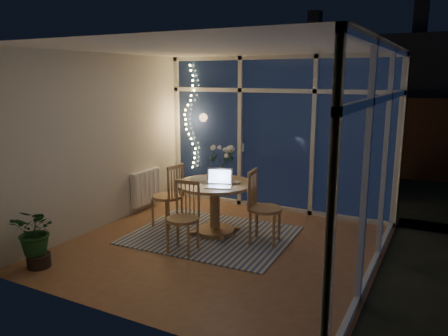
% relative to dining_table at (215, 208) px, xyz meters
% --- Properties ---
extents(floor, '(4.00, 4.00, 0.00)m').
position_rel_dining_table_xyz_m(floor, '(0.32, -0.42, -0.38)').
color(floor, brown).
rests_on(floor, ground).
extents(ceiling, '(4.00, 4.00, 0.00)m').
position_rel_dining_table_xyz_m(ceiling, '(0.32, -0.42, 2.22)').
color(ceiling, silver).
rests_on(ceiling, wall_back).
extents(wall_back, '(4.00, 0.04, 2.60)m').
position_rel_dining_table_xyz_m(wall_back, '(0.32, 1.58, 0.92)').
color(wall_back, beige).
rests_on(wall_back, floor).
extents(wall_front, '(4.00, 0.04, 2.60)m').
position_rel_dining_table_xyz_m(wall_front, '(0.32, -2.42, 0.92)').
color(wall_front, beige).
rests_on(wall_front, floor).
extents(wall_left, '(0.04, 4.00, 2.60)m').
position_rel_dining_table_xyz_m(wall_left, '(-1.68, -0.42, 0.92)').
color(wall_left, beige).
rests_on(wall_left, floor).
extents(wall_right, '(0.04, 4.00, 2.60)m').
position_rel_dining_table_xyz_m(wall_right, '(2.32, -0.42, 0.92)').
color(wall_right, beige).
rests_on(wall_right, floor).
extents(window_wall_back, '(4.00, 0.10, 2.60)m').
position_rel_dining_table_xyz_m(window_wall_back, '(0.32, 1.54, 0.92)').
color(window_wall_back, silver).
rests_on(window_wall_back, floor).
extents(window_wall_right, '(0.10, 4.00, 2.60)m').
position_rel_dining_table_xyz_m(window_wall_right, '(2.28, -0.42, 0.92)').
color(window_wall_right, silver).
rests_on(window_wall_right, floor).
extents(radiator, '(0.10, 0.70, 0.58)m').
position_rel_dining_table_xyz_m(radiator, '(-1.62, 0.48, 0.02)').
color(radiator, white).
rests_on(radiator, wall_left).
extents(fairy_lights, '(0.24, 0.10, 1.85)m').
position_rel_dining_table_xyz_m(fairy_lights, '(-1.33, 1.46, 1.14)').
color(fairy_lights, '#F2CD60').
rests_on(fairy_lights, window_wall_back).
extents(garden_patio, '(12.00, 6.00, 0.10)m').
position_rel_dining_table_xyz_m(garden_patio, '(0.82, 4.58, -0.44)').
color(garden_patio, black).
rests_on(garden_patio, ground).
extents(garden_fence, '(11.00, 0.08, 1.80)m').
position_rel_dining_table_xyz_m(garden_fence, '(0.32, 5.08, 0.52)').
color(garden_fence, '#3B2815').
rests_on(garden_fence, ground).
extents(neighbour_roof, '(7.00, 3.00, 2.20)m').
position_rel_dining_table_xyz_m(neighbour_roof, '(0.62, 8.08, 1.82)').
color(neighbour_roof, '#2E3037').
rests_on(neighbour_roof, ground).
extents(garden_shrubs, '(0.90, 0.90, 0.90)m').
position_rel_dining_table_xyz_m(garden_shrubs, '(-0.48, 2.98, 0.07)').
color(garden_shrubs, black).
rests_on(garden_shrubs, ground).
extents(rug, '(2.31, 1.89, 0.01)m').
position_rel_dining_table_xyz_m(rug, '(0.00, -0.10, -0.38)').
color(rug, beige).
rests_on(rug, floor).
extents(dining_table, '(1.17, 1.17, 0.76)m').
position_rel_dining_table_xyz_m(dining_table, '(0.00, 0.00, 0.00)').
color(dining_table, '#A37849').
rests_on(dining_table, floor).
extents(chair_left, '(0.50, 0.50, 1.00)m').
position_rel_dining_table_xyz_m(chair_left, '(-0.79, -0.07, 0.12)').
color(chair_left, '#A37849').
rests_on(chair_left, floor).
extents(chair_right, '(0.54, 0.54, 1.03)m').
position_rel_dining_table_xyz_m(chair_right, '(0.79, -0.01, 0.13)').
color(chair_right, '#A37849').
rests_on(chair_right, floor).
extents(chair_front, '(0.49, 0.49, 0.94)m').
position_rel_dining_table_xyz_m(chair_front, '(-0.04, -0.79, 0.09)').
color(chair_front, '#A37849').
rests_on(chair_front, floor).
extents(laptop, '(0.44, 0.40, 0.26)m').
position_rel_dining_table_xyz_m(laptop, '(0.17, -0.19, 0.51)').
color(laptop, silver).
rests_on(laptop, dining_table).
extents(flower_vase, '(0.21, 0.21, 0.21)m').
position_rel_dining_table_xyz_m(flower_vase, '(-0.06, 0.33, 0.49)').
color(flower_vase, silver).
rests_on(flower_vase, dining_table).
extents(bowl, '(0.16, 0.16, 0.04)m').
position_rel_dining_table_xyz_m(bowl, '(0.30, 0.08, 0.40)').
color(bowl, white).
rests_on(bowl, dining_table).
extents(newspapers, '(0.39, 0.31, 0.02)m').
position_rel_dining_table_xyz_m(newspapers, '(-0.20, 0.05, 0.39)').
color(newspapers, silver).
rests_on(newspapers, dining_table).
extents(phone, '(0.11, 0.07, 0.01)m').
position_rel_dining_table_xyz_m(phone, '(0.05, -0.08, 0.39)').
color(phone, black).
rests_on(phone, dining_table).
extents(potted_plant, '(0.65, 0.60, 0.76)m').
position_rel_dining_table_xyz_m(potted_plant, '(-1.33, -2.00, -0.00)').
color(potted_plant, '#17421E').
rests_on(potted_plant, floor).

